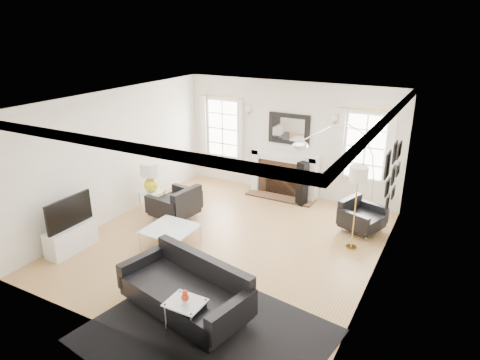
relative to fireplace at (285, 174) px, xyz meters
The scene contains 25 objects.
floor 2.84m from the fireplace, 90.00° to the right, with size 6.00×6.00×0.00m, color #A26D44.
back_wall 0.88m from the fireplace, 90.00° to the left, with size 5.50×0.04×2.80m, color white.
front_wall 5.85m from the fireplace, 90.00° to the right, with size 5.50×0.04×2.80m, color white.
left_wall 4.01m from the fireplace, 134.58° to the right, with size 0.04×6.00×2.80m, color white.
right_wall 4.01m from the fireplace, 45.42° to the right, with size 0.04×6.00×2.80m, color white.
ceiling 3.59m from the fireplace, 90.00° to the right, with size 5.50×6.00×0.02m, color white.
crown_molding 3.55m from the fireplace, 90.00° to the right, with size 5.50×6.00×0.12m, color white.
fireplace is the anchor object (origin of this frame).
mantel_mirror 1.12m from the fireplace, 90.00° to the left, with size 1.05×0.07×0.75m.
window_left 2.07m from the fireplace, behind, with size 1.24×0.15×1.62m.
window_right 2.07m from the fireplace, ahead, with size 1.24×0.15×1.62m.
gallery_wall 3.26m from the fireplace, 28.83° to the right, with size 0.04×1.73×1.29m.
tv_unit 5.12m from the fireplace, 118.55° to the right, with size 0.35×1.00×1.09m.
area_rug 5.42m from the fireplace, 78.59° to the right, with size 3.10×2.58×0.01m, color black.
sofa 4.98m from the fireplace, 83.74° to the right, with size 2.18×1.34×0.66m.
armchair_left 2.88m from the fireplace, 121.21° to the right, with size 0.97×1.05×0.64m.
armchair_right 2.42m from the fireplace, 27.04° to the right, with size 0.95×1.01×0.55m.
coffee_table 3.61m from the fireplace, 103.97° to the right, with size 0.90×0.90×0.40m.
side_table_left 3.28m from the fireplace, 132.21° to the right, with size 0.47×0.47×0.52m.
nesting_table 5.48m from the fireplace, 81.23° to the right, with size 0.50×0.42×0.55m.
gourd_lamp 3.30m from the fireplace, 132.21° to the right, with size 0.43×0.43×0.68m.
orange_vase 5.48m from the fireplace, 81.23° to the right, with size 0.11×0.11×0.17m.
arc_floor_lamp 1.91m from the fireplace, 29.83° to the right, with size 1.57×1.46×2.22m.
stick_floor_lamp 3.04m from the fireplace, 40.85° to the right, with size 0.33×0.33×1.65m.
speaker_tower 0.73m from the fireplace, 32.75° to the right, with size 0.21×0.21×1.05m, color black.
Camera 1 is at (3.76, -6.50, 4.09)m, focal length 32.00 mm.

